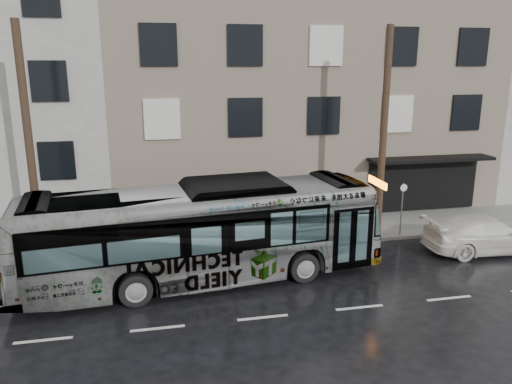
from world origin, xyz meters
TOP-DOWN VIEW (x-y plane):
  - ground at (0.00, 0.00)m, footprint 120.00×120.00m
  - sidewalk at (0.00, 4.90)m, footprint 90.00×3.60m
  - building_taupe at (5.00, 12.70)m, footprint 20.00×12.00m
  - utility_pole_front at (6.50, 3.30)m, footprint 0.30×0.30m
  - utility_pole_rear at (-7.50, 3.30)m, footprint 0.30×0.30m
  - sign_post at (7.60, 3.30)m, footprint 0.06×0.06m
  - bus at (-1.52, 0.67)m, footprint 13.16×4.45m
  - white_sedan at (10.33, 1.10)m, footprint 5.30×2.34m

SIDE VIEW (x-z plane):
  - ground at x=0.00m, z-range 0.00..0.00m
  - sidewalk at x=0.00m, z-range 0.00..0.15m
  - white_sedan at x=10.33m, z-range 0.00..1.51m
  - sign_post at x=7.60m, z-range 0.15..2.55m
  - bus at x=-1.52m, z-range 0.00..3.59m
  - utility_pole_front at x=6.50m, z-range 0.15..9.15m
  - utility_pole_rear at x=-7.50m, z-range 0.15..9.15m
  - building_taupe at x=5.00m, z-range 0.00..11.00m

